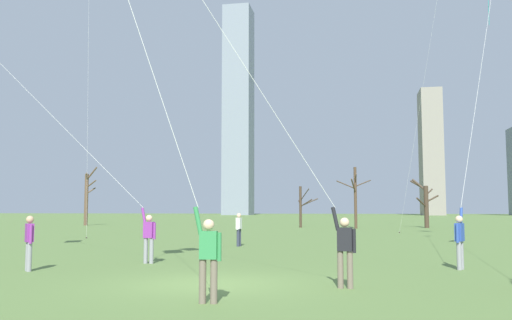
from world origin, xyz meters
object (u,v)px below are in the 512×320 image
Objects in this scene: kite_flyer_foreground_left_yellow at (297,168)px; bare_tree_left_of_center at (302,206)px; bare_tree_rightmost at (425,203)px; bystander_watching_nearby at (239,228)px; bystander_strolling_midfield at (29,240)px; kite_flyer_midfield_center_teal at (466,193)px; bare_tree_right_of_center at (87,197)px; kite_flyer_midfield_right_blue at (100,179)px; kite_flyer_midfield_left_orange at (169,135)px; bare_tree_center at (355,196)px.

bare_tree_left_of_center is at bearing 95.57° from kite_flyer_foreground_left_yellow.
kite_flyer_foreground_left_yellow is 2.38× the size of bare_tree_rightmost.
bystander_watching_nearby is 0.34× the size of bare_tree_rightmost.
bystander_strolling_midfield and bystander_watching_nearby have the same top height.
bare_tree_right_of_center is (-33.07, 37.71, 0.84)m from kite_flyer_midfield_center_teal.
bare_tree_right_of_center is (-20.62, 38.14, 0.26)m from kite_flyer_midfield_right_blue.
bare_tree_left_of_center is at bearing 92.19° from kite_flyer_midfield_left_orange.
kite_flyer_midfield_center_teal reaches higher than bystander_strolling_midfield.
kite_flyer_midfield_right_blue is 40.07m from bare_tree_rightmost.
bystander_strolling_midfield is at bearing -163.90° from kite_flyer_midfield_center_teal.
kite_flyer_midfield_center_teal is 7.49m from kite_flyer_foreground_left_yellow.
kite_flyer_midfield_right_blue is 0.78× the size of kite_flyer_midfield_left_orange.
bare_tree_center is 29.85m from bare_tree_right_of_center.
bystander_watching_nearby is at bearing 67.99° from kite_flyer_midfield_right_blue.
kite_flyer_foreground_left_yellow is at bearing -13.63° from bystander_strolling_midfield.
kite_flyer_midfield_left_orange is 1.76× the size of bare_tree_right_of_center.
bystander_watching_nearby is 38.41m from bare_tree_right_of_center.
kite_flyer_midfield_center_teal is 50.16m from bare_tree_right_of_center.
kite_flyer_midfield_left_orange is at bearing -82.79° from bystander_watching_nearby.
kite_flyer_midfield_center_teal reaches higher than bare_tree_left_of_center.
kite_flyer_midfield_left_orange is (5.30, -7.58, 0.41)m from kite_flyer_midfield_right_blue.
kite_flyer_foreground_left_yellow is 2.80× the size of bare_tree_left_of_center.
bystander_strolling_midfield is 46.12m from bare_tree_right_of_center.
bare_tree_right_of_center is (-23.93, 29.96, 2.25)m from bystander_watching_nearby.
bare_tree_left_of_center is (-4.01, 41.11, -0.62)m from kite_flyer_foreground_left_yellow.
kite_flyer_midfield_left_orange is at bearing -135.71° from kite_flyer_foreground_left_yellow.
bare_tree_right_of_center is (-24.26, 2.32, 1.00)m from bare_tree_left_of_center.
bare_tree_left_of_center is at bearing 157.62° from bare_tree_center.
bare_tree_right_of_center is (-25.92, 45.72, -0.15)m from kite_flyer_midfield_left_orange.
bystander_watching_nearby is at bearing -90.69° from bare_tree_left_of_center.
bare_tree_left_of_center is at bearing 103.99° from kite_flyer_midfield_center_teal.
bare_tree_right_of_center reaches higher than bystander_watching_nearby.
kite_flyer_midfield_center_teal is 12.07m from bystander_watching_nearby.
kite_flyer_midfield_center_teal is 7.58× the size of bystander_strolling_midfield.
bare_tree_rightmost is at bearing -1.95° from bare_tree_right_of_center.
bare_tree_rightmost is (11.95, 1.09, 0.26)m from bare_tree_left_of_center.
bystander_strolling_midfield is 1.00× the size of bystander_watching_nearby.
kite_flyer_midfield_center_teal is at bearing 48.23° from kite_flyer_midfield_left_orange.
bare_tree_left_of_center is 0.85× the size of bare_tree_rightmost.
bystander_strolling_midfield is 39.37m from bare_tree_left_of_center.
kite_flyer_midfield_center_teal reaches higher than kite_flyer_midfield_right_blue.
bare_tree_center is (8.89, 33.65, 0.18)m from kite_flyer_midfield_right_blue.
bystander_strolling_midfield is 0.34× the size of bare_tree_rightmost.
kite_flyer_midfield_left_orange reaches higher than bare_tree_center.
kite_flyer_foreground_left_yellow reaches higher than bare_tree_right_of_center.
kite_flyer_foreground_left_yellow reaches higher than bare_tree_rightmost.
kite_flyer_midfield_right_blue is 9.04m from bystander_watching_nearby.
kite_flyer_midfield_left_orange is at bearing -55.04° from kite_flyer_midfield_right_blue.
kite_flyer_midfield_center_teal is 36.46m from bare_tree_left_of_center.
bare_tree_right_of_center is at bearing 118.40° from kite_flyer_midfield_right_blue.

